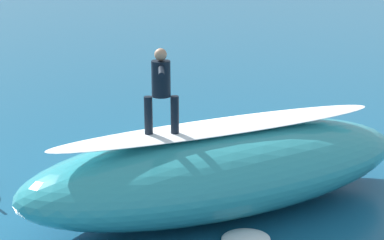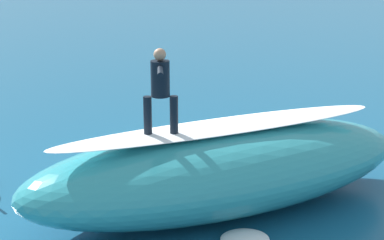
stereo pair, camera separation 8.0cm
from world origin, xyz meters
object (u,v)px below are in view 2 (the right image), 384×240
surfboard_paddling (213,140)px  surfer_riding (160,85)px  surfer_paddling (212,133)px  surfboard_riding (161,136)px

surfboard_paddling → surfer_riding: bearing=-30.8°
surfer_riding → surfer_paddling: 5.56m
surfboard_riding → surfer_riding: 1.00m
surfer_riding → surfboard_paddling: surfer_riding is taller
surfboard_riding → surfer_riding: size_ratio=1.20×
surfboard_riding → surfer_paddling: size_ratio=1.19×
surfboard_riding → surfer_paddling: 5.18m
surfer_riding → surfboard_paddling: 5.55m
surfboard_riding → surfer_riding: bearing=-104.6°
surfboard_riding → surfer_paddling: (-2.40, -4.32, -1.56)m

